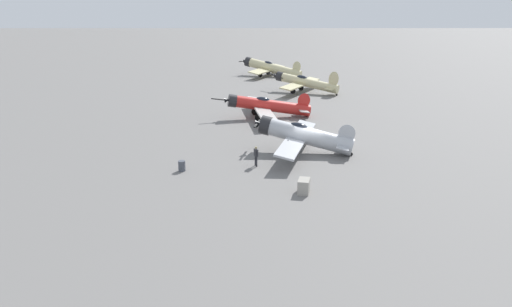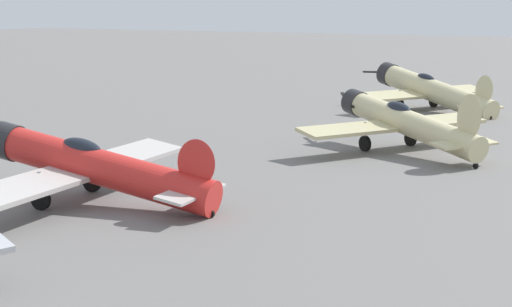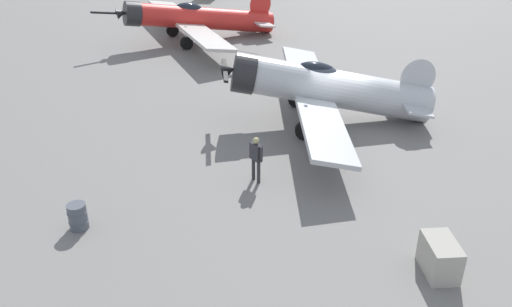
{
  "view_description": "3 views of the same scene",
  "coord_description": "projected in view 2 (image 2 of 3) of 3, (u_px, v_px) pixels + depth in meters",
  "views": [
    {
      "loc": [
        44.27,
        -4.88,
        13.45
      ],
      "look_at": [
        3.9,
        -4.69,
        1.1
      ],
      "focal_mm": 35.74,
      "sensor_mm": 36.0,
      "label": 1
    },
    {
      "loc": [
        7.39,
        17.03,
        7.3
      ],
      "look_at": [
        -18.83,
        0.94,
        1.6
      ],
      "focal_mm": 55.31,
      "sensor_mm": 36.0,
      "label": 2
    },
    {
      "loc": [
        19.69,
        -9.3,
        9.81
      ],
      "look_at": [
        3.9,
        -4.69,
        1.1
      ],
      "focal_mm": 37.76,
      "sensor_mm": 36.0,
      "label": 3
    }
  ],
  "objects": [
    {
      "name": "airplane_far_line",
      "position": [
        404.0,
        122.0,
        40.21
      ],
      "size": [
        10.89,
        10.33,
        3.52
      ],
      "rotation": [
        0.0,
        0.0,
        4.23
      ],
      "color": "beige",
      "rests_on": "ground_plane"
    },
    {
      "name": "airplane_mid_apron",
      "position": [
        92.0,
        166.0,
        29.59
      ],
      "size": [
        12.97,
        11.66,
        2.9
      ],
      "rotation": [
        0.0,
        0.0,
        4.84
      ],
      "color": "red",
      "rests_on": "ground_plane"
    },
    {
      "name": "airplane_outer_stand",
      "position": [
        431.0,
        90.0,
        56.51
      ],
      "size": [
        11.41,
        11.4,
        3.5
      ],
      "rotation": [
        0.0,
        0.0,
        4.26
      ],
      "color": "beige",
      "rests_on": "ground_plane"
    }
  ]
}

